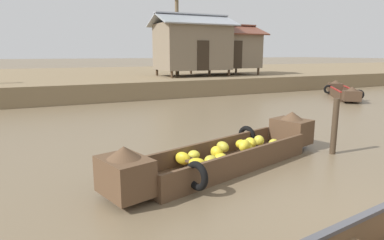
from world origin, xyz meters
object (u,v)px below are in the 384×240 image
(mooring_post, at_px, (335,127))
(banana_boat, at_px, (227,153))
(stilt_house_mid_left, at_px, (224,50))
(stilt_house_left, at_px, (192,46))
(fishing_skiff_distant, at_px, (342,92))

(mooring_post, bearing_deg, banana_boat, 175.24)
(stilt_house_mid_left, relative_size, mooring_post, 3.65)
(banana_boat, bearing_deg, stilt_house_mid_left, 59.71)
(stilt_house_left, bearing_deg, banana_boat, -112.48)
(fishing_skiff_distant, relative_size, stilt_house_left, 0.85)
(stilt_house_mid_left, xyz_separation_m, mooring_post, (-5.72, -14.91, -1.97))
(banana_boat, bearing_deg, mooring_post, -4.76)
(banana_boat, xyz_separation_m, stilt_house_mid_left, (8.57, 14.67, 2.32))
(fishing_skiff_distant, distance_m, stilt_house_mid_left, 8.50)
(stilt_house_mid_left, bearing_deg, fishing_skiff_distant, -67.98)
(fishing_skiff_distant, relative_size, mooring_post, 3.20)
(banana_boat, height_order, mooring_post, mooring_post)
(stilt_house_left, bearing_deg, mooring_post, -101.75)
(banana_boat, bearing_deg, stilt_house_left, 67.52)
(banana_boat, distance_m, stilt_house_left, 15.45)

